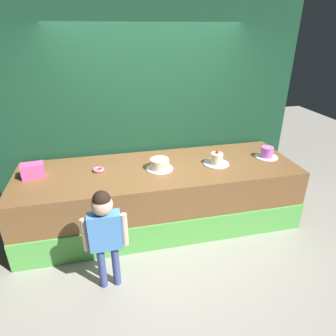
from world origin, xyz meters
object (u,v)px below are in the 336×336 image
(donut, at_px, (98,170))
(cake_left, at_px, (160,164))
(pink_box, at_px, (33,171))
(child_figure, at_px, (105,228))
(cake_right, at_px, (267,153))
(cake_center, at_px, (217,160))

(donut, xyz_separation_m, cake_left, (0.76, -0.11, 0.04))
(pink_box, xyz_separation_m, donut, (0.76, -0.01, -0.07))
(child_figure, bearing_deg, cake_right, 24.02)
(child_figure, bearing_deg, donut, 91.56)
(child_figure, distance_m, cake_left, 1.22)
(pink_box, distance_m, cake_left, 1.52)
(pink_box, bearing_deg, cake_right, -1.66)
(cake_center, xyz_separation_m, cake_right, (0.76, 0.06, 0.00))
(donut, height_order, cake_center, cake_center)
(child_figure, height_order, cake_right, child_figure)
(donut, height_order, cake_right, cake_right)
(pink_box, bearing_deg, donut, -0.78)
(donut, relative_size, cake_center, 0.42)
(pink_box, distance_m, cake_center, 2.28)
(donut, bearing_deg, cake_right, -1.96)
(cake_center, bearing_deg, pink_box, 176.39)
(child_figure, height_order, donut, child_figure)
(child_figure, relative_size, cake_center, 3.32)
(donut, bearing_deg, pink_box, 179.22)
(cake_center, bearing_deg, child_figure, -147.56)
(cake_center, bearing_deg, cake_left, 178.44)
(cake_center, relative_size, cake_right, 1.07)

